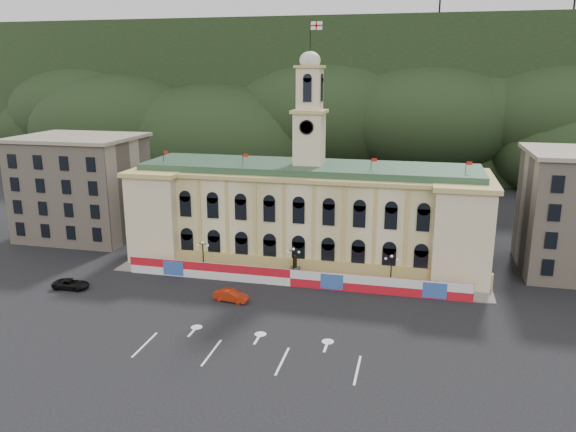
% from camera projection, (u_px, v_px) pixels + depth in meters
% --- Properties ---
extents(ground, '(260.00, 260.00, 0.00)m').
position_uv_depth(ground, '(262.00, 332.00, 66.25)').
color(ground, black).
rests_on(ground, ground).
extents(lane_markings, '(26.00, 10.00, 0.02)m').
position_uv_depth(lane_markings, '(249.00, 352.00, 61.54)').
color(lane_markings, white).
rests_on(lane_markings, ground).
extents(hill_ridge, '(230.00, 80.00, 64.00)m').
position_uv_depth(hill_ridge, '(367.00, 104.00, 176.18)').
color(hill_ridge, black).
rests_on(hill_ridge, ground).
extents(city_hall, '(56.20, 17.60, 37.10)m').
position_uv_depth(city_hall, '(308.00, 212.00, 90.28)').
color(city_hall, beige).
rests_on(city_hall, ground).
extents(side_building_left, '(21.00, 17.00, 18.60)m').
position_uv_depth(side_building_left, '(81.00, 187.00, 102.60)').
color(side_building_left, tan).
rests_on(side_building_left, ground).
extents(hoarding_fence, '(50.00, 0.44, 2.50)m').
position_uv_depth(hoarding_fence, '(291.00, 278.00, 80.11)').
color(hoarding_fence, red).
rests_on(hoarding_fence, ground).
extents(pavement, '(56.00, 5.50, 0.16)m').
position_uv_depth(pavement, '(295.00, 279.00, 82.94)').
color(pavement, slate).
rests_on(pavement, ground).
extents(statue, '(1.40, 1.40, 3.72)m').
position_uv_depth(statue, '(295.00, 271.00, 82.90)').
color(statue, '#595651').
rests_on(statue, ground).
extents(lamp_left, '(1.96, 0.44, 5.15)m').
position_uv_depth(lamp_left, '(203.00, 254.00, 84.60)').
color(lamp_left, black).
rests_on(lamp_left, ground).
extents(lamp_center, '(1.96, 0.44, 5.15)m').
position_uv_depth(lamp_center, '(293.00, 261.00, 81.48)').
color(lamp_center, black).
rests_on(lamp_center, ground).
extents(lamp_right, '(1.96, 0.44, 5.15)m').
position_uv_depth(lamp_right, '(391.00, 269.00, 78.36)').
color(lamp_right, black).
rests_on(lamp_right, ground).
extents(red_sedan, '(2.91, 5.18, 1.56)m').
position_uv_depth(red_sedan, '(231.00, 296.00, 75.02)').
color(red_sedan, '#9D230B').
rests_on(red_sedan, ground).
extents(black_suv, '(2.95, 5.36, 1.41)m').
position_uv_depth(black_suv, '(71.00, 284.00, 79.28)').
color(black_suv, black).
rests_on(black_suv, ground).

